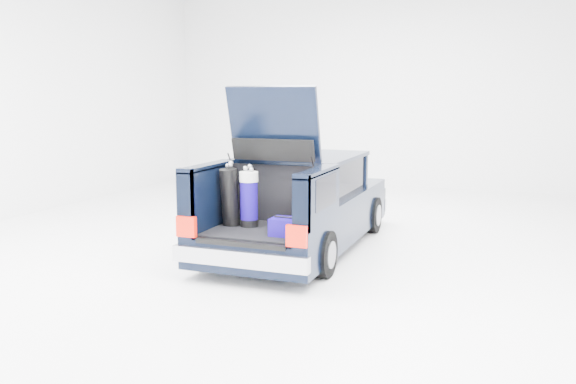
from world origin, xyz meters
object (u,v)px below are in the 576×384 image
at_px(red_suitcase, 306,206).
at_px(black_golf_bag, 230,197).
at_px(car, 302,204).
at_px(blue_golf_bag, 249,198).
at_px(blue_duffel, 289,227).

bearing_deg(red_suitcase, black_golf_bag, -178.17).
height_order(car, black_golf_bag, car).
distance_m(red_suitcase, black_golf_bag, 1.03).
bearing_deg(blue_golf_bag, car, 91.17).
bearing_deg(blue_duffel, red_suitcase, 89.97).
bearing_deg(red_suitcase, blue_duffel, -106.80).
relative_size(red_suitcase, blue_duffel, 1.26).
distance_m(blue_golf_bag, blue_duffel, 0.83).
height_order(car, blue_duffel, car).
bearing_deg(car, red_suitcase, -68.05).
bearing_deg(black_golf_bag, car, 88.00).
bearing_deg(blue_duffel, car, 105.94).
bearing_deg(red_suitcase, blue_golf_bag, -175.39).
distance_m(car, red_suitcase, 1.30).
relative_size(car, blue_duffel, 9.90).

